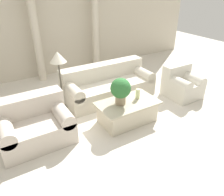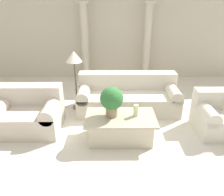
# 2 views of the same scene
# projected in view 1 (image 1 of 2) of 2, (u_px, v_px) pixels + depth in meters

# --- Properties ---
(ground_plane) EXTENTS (16.00, 16.00, 0.00)m
(ground_plane) POSITION_uv_depth(u_px,v_px,m) (114.00, 111.00, 5.05)
(ground_plane) COLOR silver
(wall_back) EXTENTS (10.00, 0.06, 3.20)m
(wall_back) POSITION_uv_depth(u_px,v_px,m) (61.00, 21.00, 6.58)
(wall_back) COLOR beige
(wall_back) RESTS_ON ground_plane
(sofa_long) EXTENTS (2.27, 0.94, 0.82)m
(sofa_long) POSITION_uv_depth(u_px,v_px,m) (108.00, 85.00, 5.55)
(sofa_long) COLOR beige
(sofa_long) RESTS_ON ground_plane
(loveseat) EXTENTS (1.27, 0.94, 0.82)m
(loveseat) POSITION_uv_depth(u_px,v_px,m) (34.00, 124.00, 4.03)
(loveseat) COLOR beige
(loveseat) RESTS_ON ground_plane
(coffee_table) EXTENTS (1.27, 0.74, 0.46)m
(coffee_table) POSITION_uv_depth(u_px,v_px,m) (127.00, 111.00, 4.60)
(coffee_table) COLOR beige
(coffee_table) RESTS_ON ground_plane
(potted_plant) EXTENTS (0.41, 0.41, 0.55)m
(potted_plant) POSITION_uv_depth(u_px,v_px,m) (121.00, 89.00, 4.29)
(potted_plant) COLOR #937F60
(potted_plant) RESTS_ON coffee_table
(pillar_candle) EXTENTS (0.09, 0.09, 0.22)m
(pillar_candle) POSITION_uv_depth(u_px,v_px,m) (138.00, 94.00, 4.59)
(pillar_candle) COLOR beige
(pillar_candle) RESTS_ON coffee_table
(floor_lamp) EXTENTS (0.35, 0.35, 1.36)m
(floor_lamp) POSITION_uv_depth(u_px,v_px,m) (58.00, 61.00, 4.65)
(floor_lamp) COLOR #4C473D
(floor_lamp) RESTS_ON ground_plane
(column_left) EXTENTS (0.31, 0.31, 2.32)m
(column_left) POSITION_uv_depth(u_px,v_px,m) (37.00, 41.00, 6.10)
(column_left) COLOR beige
(column_left) RESTS_ON ground_plane
(column_right) EXTENTS (0.31, 0.31, 2.32)m
(column_right) POSITION_uv_depth(u_px,v_px,m) (95.00, 33.00, 6.94)
(column_right) COLOR beige
(column_right) RESTS_ON ground_plane
(armchair) EXTENTS (0.77, 0.81, 0.79)m
(armchair) POSITION_uv_depth(u_px,v_px,m) (182.00, 83.00, 5.59)
(armchair) COLOR beige
(armchair) RESTS_ON ground_plane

